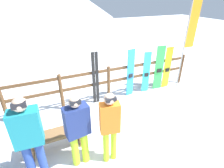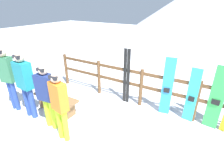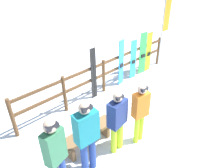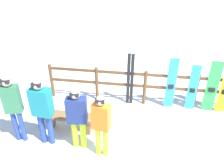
# 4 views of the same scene
# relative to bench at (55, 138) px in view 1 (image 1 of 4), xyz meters

# --- Properties ---
(ground_plane) EXTENTS (40.00, 40.00, 0.00)m
(ground_plane) POSITION_rel_bench_xyz_m (1.82, -0.34, -0.34)
(ground_plane) COLOR white
(fence) EXTENTS (5.85, 0.10, 1.09)m
(fence) POSITION_rel_bench_xyz_m (1.82, 1.48, 0.32)
(fence) COLOR brown
(fence) RESTS_ON ground
(bench) EXTENTS (1.34, 0.36, 0.46)m
(bench) POSITION_rel_bench_xyz_m (0.00, 0.00, 0.00)
(bench) COLOR brown
(bench) RESTS_ON ground
(person_orange) EXTENTS (0.40, 0.27, 1.55)m
(person_orange) POSITION_rel_bench_xyz_m (0.96, -0.68, 0.58)
(person_orange) COLOR #B7D826
(person_orange) RESTS_ON ground
(person_navy) EXTENTS (0.46, 0.30, 1.54)m
(person_navy) POSITION_rel_bench_xyz_m (0.40, -0.52, 0.55)
(person_navy) COLOR #B7D826
(person_navy) RESTS_ON ground
(person_teal) EXTENTS (0.46, 0.27, 1.70)m
(person_teal) POSITION_rel_bench_xyz_m (-0.39, -0.50, 0.65)
(person_teal) COLOR navy
(person_teal) RESTS_ON ground
(ski_pair_black) EXTENTS (0.20, 0.02, 1.62)m
(ski_pair_black) POSITION_rel_bench_xyz_m (1.38, 1.42, 0.47)
(ski_pair_black) COLOR black
(ski_pair_black) RESTS_ON ground
(snowboard_blue) EXTENTS (0.27, 0.09, 1.56)m
(snowboard_blue) POSITION_rel_bench_xyz_m (2.54, 1.42, 0.44)
(snowboard_blue) COLOR #288CE0
(snowboard_blue) RESTS_ON ground
(snowboard_cyan) EXTENTS (0.25, 0.08, 1.40)m
(snowboard_cyan) POSITION_rel_bench_xyz_m (3.14, 1.42, 0.36)
(snowboard_cyan) COLOR #2DBFCC
(snowboard_cyan) RESTS_ON ground
(snowboard_green) EXTENTS (0.31, 0.08, 1.54)m
(snowboard_green) POSITION_rel_bench_xyz_m (3.64, 1.42, 0.43)
(snowboard_green) COLOR green
(snowboard_green) RESTS_ON ground
(snowboard_yellow) EXTENTS (0.28, 0.05, 1.46)m
(snowboard_yellow) POSITION_rel_bench_xyz_m (3.99, 1.42, 0.39)
(snowboard_yellow) COLOR yellow
(snowboard_yellow) RESTS_ON ground
(rental_flag) EXTENTS (0.40, 0.04, 2.98)m
(rental_flag) POSITION_rel_bench_xyz_m (4.43, 1.17, 1.58)
(rental_flag) COLOR #99999E
(rental_flag) RESTS_ON ground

